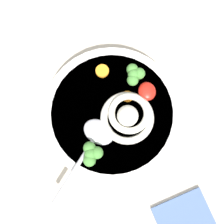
{
  "coord_description": "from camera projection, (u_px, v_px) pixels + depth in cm",
  "views": [
    {
      "loc": [
        -9.46,
        0.86,
        61.51
      ],
      "look_at": [
        1.83,
        -1.56,
        8.43
      ],
      "focal_mm": 45.5,
      "sensor_mm": 36.0,
      "label": 1
    }
  ],
  "objects": [
    {
      "name": "broccoli_floret_far",
      "position": [
        134.0,
        74.0,
        0.54
      ],
      "size": [
        4.34,
        3.73,
        3.43
      ],
      "color": "#7A9E60",
      "rests_on": "soup_bowl"
    },
    {
      "name": "carrot_slice_front",
      "position": [
        102.0,
        71.0,
        0.56
      ],
      "size": [
        2.62,
        2.62,
        0.69
      ],
      "primitive_type": "cylinder",
      "color": "orange",
      "rests_on": "soup_bowl"
    },
    {
      "name": "chili_sauce_dollop",
      "position": [
        147.0,
        91.0,
        0.54
      ],
      "size": [
        3.73,
        3.36,
        1.68
      ],
      "primitive_type": "ellipsoid",
      "color": "red",
      "rests_on": "soup_bowl"
    },
    {
      "name": "soup_bowl",
      "position": [
        112.0,
        114.0,
        0.56
      ],
      "size": [
        26.74,
        26.74,
        4.53
      ],
      "color": "white",
      "rests_on": "table_slab"
    },
    {
      "name": "broccoli_floret_left",
      "position": [
        92.0,
        154.0,
        0.5
      ],
      "size": [
        4.45,
        3.83,
        3.52
      ],
      "color": "#7A9E60",
      "rests_on": "soup_bowl"
    },
    {
      "name": "table_slab",
      "position": [
        107.0,
        128.0,
        0.6
      ],
      "size": [
        116.42,
        116.42,
        3.9
      ],
      "primitive_type": "cube",
      "color": "#BCB29E",
      "rests_on": "ground"
    },
    {
      "name": "carrot_slice_beside_noodles",
      "position": [
        127.0,
        97.0,
        0.55
      ],
      "size": [
        2.23,
        2.23,
        0.46
      ],
      "primitive_type": "cylinder",
      "color": "orange",
      "rests_on": "soup_bowl"
    },
    {
      "name": "noodle_pile",
      "position": [
        128.0,
        117.0,
        0.53
      ],
      "size": [
        11.17,
        10.95,
        4.49
      ],
      "color": "silver",
      "rests_on": "soup_bowl"
    },
    {
      "name": "soup_spoon",
      "position": [
        95.0,
        138.0,
        0.52
      ],
      "size": [
        14.75,
        14.38,
        1.6
      ],
      "rotation": [
        0.0,
        0.0,
        2.38
      ],
      "color": "#B7B7BC",
      "rests_on": "soup_bowl"
    }
  ]
}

